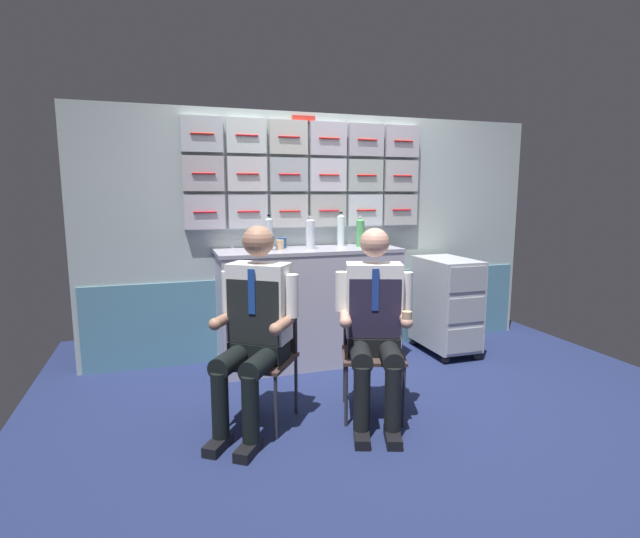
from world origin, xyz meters
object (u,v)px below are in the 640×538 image
(folding_chair_left, at_px, (265,343))
(coffee_cup_spare, at_px, (282,243))
(folding_chair_right, at_px, (372,337))
(water_bottle_tall, at_px, (341,230))
(service_trolley, at_px, (446,303))
(crew_member_right, at_px, (375,318))
(crew_member_left, at_px, (255,320))

(folding_chair_left, relative_size, coffee_cup_spare, 9.37)
(folding_chair_right, height_order, water_bottle_tall, water_bottle_tall)
(folding_chair_right, bearing_deg, service_trolley, 37.64)
(folding_chair_left, xyz_separation_m, water_bottle_tall, (0.90, 1.02, 0.64))
(coffee_cup_spare, bearing_deg, water_bottle_tall, -0.41)
(coffee_cup_spare, bearing_deg, crew_member_right, -77.27)
(service_trolley, relative_size, crew_member_left, 0.69)
(crew_member_left, relative_size, crew_member_right, 1.02)
(crew_member_right, xyz_separation_m, coffee_cup_spare, (-0.29, 1.28, 0.36))
(folding_chair_left, distance_m, water_bottle_tall, 1.51)
(folding_chair_left, xyz_separation_m, folding_chair_right, (0.71, -0.10, 0.00))
(service_trolley, height_order, crew_member_left, crew_member_left)
(folding_chair_left, xyz_separation_m, coffee_cup_spare, (0.37, 1.03, 0.54))
(service_trolley, distance_m, coffee_cup_spare, 1.59)
(coffee_cup_spare, bearing_deg, folding_chair_right, -73.18)
(service_trolley, xyz_separation_m, crew_member_left, (-1.92, -0.89, 0.22))
(crew_member_right, distance_m, water_bottle_tall, 1.38)
(folding_chair_right, height_order, coffee_cup_spare, coffee_cup_spare)
(service_trolley, xyz_separation_m, folding_chair_left, (-1.83, -0.76, 0.03))
(service_trolley, distance_m, folding_chair_left, 1.99)
(folding_chair_left, height_order, crew_member_left, crew_member_left)
(service_trolley, distance_m, water_bottle_tall, 1.18)
(folding_chair_left, height_order, folding_chair_right, same)
(crew_member_left, distance_m, water_bottle_tall, 1.58)
(folding_chair_right, relative_size, crew_member_right, 0.66)
(folding_chair_right, height_order, crew_member_right, crew_member_right)
(crew_member_right, bearing_deg, crew_member_left, 170.52)
(crew_member_left, bearing_deg, crew_member_right, -9.48)
(crew_member_left, relative_size, folding_chair_right, 1.54)
(folding_chair_left, bearing_deg, crew_member_left, -124.64)
(crew_member_right, height_order, water_bottle_tall, water_bottle_tall)
(water_bottle_tall, xyz_separation_m, coffee_cup_spare, (-0.53, 0.00, -0.10))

